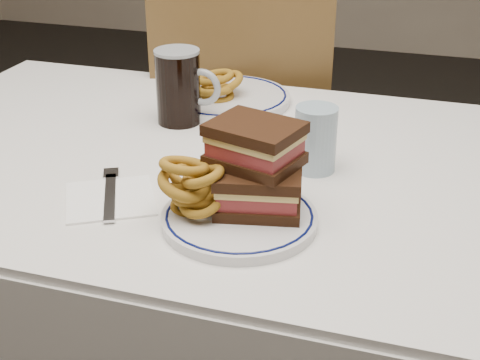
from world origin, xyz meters
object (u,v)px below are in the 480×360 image
(main_plate, at_px, (239,218))
(beer_mug, at_px, (180,86))
(far_plate, at_px, (227,98))
(chair_far, at_px, (242,140))
(reuben_sandwich, at_px, (257,167))

(main_plate, relative_size, beer_mug, 1.56)
(main_plate, distance_m, far_plate, 0.53)
(beer_mug, bearing_deg, chair_far, 90.37)
(chair_far, distance_m, beer_mug, 0.53)
(reuben_sandwich, distance_m, beer_mug, 0.42)
(far_plate, bearing_deg, reuben_sandwich, -66.57)
(chair_far, relative_size, reuben_sandwich, 6.02)
(far_plate, bearing_deg, beer_mug, -111.32)
(chair_far, xyz_separation_m, beer_mug, (0.00, -0.44, 0.30))
(chair_far, distance_m, far_plate, 0.38)
(far_plate, bearing_deg, chair_far, 100.83)
(chair_far, distance_m, reuben_sandwich, 0.86)
(main_plate, xyz_separation_m, beer_mug, (-0.24, 0.36, 0.07))
(main_plate, height_order, far_plate, far_plate)
(reuben_sandwich, bearing_deg, chair_far, 108.72)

